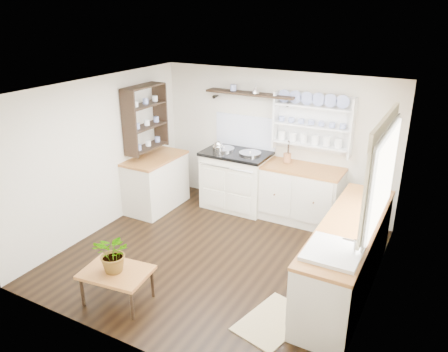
{
  "coord_description": "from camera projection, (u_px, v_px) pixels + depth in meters",
  "views": [
    {
      "loc": [
        2.55,
        -4.53,
        3.24
      ],
      "look_at": [
        -0.05,
        0.25,
        1.1
      ],
      "focal_mm": 35.0,
      "sensor_mm": 36.0,
      "label": 1
    }
  ],
  "objects": [
    {
      "name": "right_cabinets",
      "position": [
        347.0,
        256.0,
        5.18
      ],
      "size": [
        0.62,
        2.43,
        0.9
      ],
      "color": "silver",
      "rests_on": "floor"
    },
    {
      "name": "potted_plant",
      "position": [
        114.0,
        253.0,
        4.89
      ],
      "size": [
        0.45,
        0.4,
        0.47
      ],
      "primitive_type": "imported",
      "rotation": [
        0.0,
        0.0,
        0.09
      ],
      "color": "#3F7233",
      "rests_on": "center_table"
    },
    {
      "name": "high_shelf",
      "position": [
        250.0,
        94.0,
        6.96
      ],
      "size": [
        1.5,
        0.29,
        0.16
      ],
      "color": "black",
      "rests_on": "wall_back"
    },
    {
      "name": "utensil_crock",
      "position": [
        287.0,
        158.0,
        6.9
      ],
      "size": [
        0.12,
        0.12,
        0.14
      ],
      "primitive_type": "cylinder",
      "color": "brown",
      "rests_on": "back_cabinets"
    },
    {
      "name": "window",
      "position": [
        382.0,
        171.0,
        4.71
      ],
      "size": [
        0.08,
        1.55,
        1.22
      ],
      "color": "white",
      "rests_on": "wall_right"
    },
    {
      "name": "wall_left",
      "position": [
        101.0,
        155.0,
        6.49
      ],
      "size": [
        0.02,
        3.8,
        2.3
      ],
      "primitive_type": "cube",
      "color": "beige",
      "rests_on": "ground"
    },
    {
      "name": "wall_right",
      "position": [
        379.0,
        212.0,
        4.71
      ],
      "size": [
        0.02,
        3.8,
        2.3
      ],
      "primitive_type": "cube",
      "color": "beige",
      "rests_on": "ground"
    },
    {
      "name": "wall_back",
      "position": [
        274.0,
        141.0,
        7.16
      ],
      "size": [
        4.0,
        0.02,
        2.3
      ],
      "primitive_type": "cube",
      "color": "beige",
      "rests_on": "ground"
    },
    {
      "name": "plate_rack",
      "position": [
        314.0,
        123.0,
        6.69
      ],
      "size": [
        1.2,
        0.22,
        0.9
      ],
      "color": "white",
      "rests_on": "wall_back"
    },
    {
      "name": "belfast_sink",
      "position": [
        332.0,
        262.0,
        4.44
      ],
      "size": [
        0.55,
        0.6,
        0.45
      ],
      "color": "white",
      "rests_on": "right_cabinets"
    },
    {
      "name": "kettle",
      "position": [
        218.0,
        148.0,
        7.19
      ],
      "size": [
        0.18,
        0.18,
        0.22
      ],
      "primitive_type": null,
      "color": "silver",
      "rests_on": "aga_cooker"
    },
    {
      "name": "back_cabinets",
      "position": [
        301.0,
        193.0,
        6.9
      ],
      "size": [
        1.27,
        0.63,
        0.9
      ],
      "color": "silver",
      "rests_on": "floor"
    },
    {
      "name": "ceiling",
      "position": [
        217.0,
        90.0,
        5.18
      ],
      "size": [
        4.0,
        3.8,
        0.01
      ],
      "primitive_type": "cube",
      "color": "white",
      "rests_on": "wall_back"
    },
    {
      "name": "floor_rug",
      "position": [
        273.0,
        321.0,
        4.78
      ],
      "size": [
        0.73,
        0.95,
        0.02
      ],
      "primitive_type": "cube",
      "rotation": [
        0.0,
        0.0,
        -0.23
      ],
      "color": "#9D8F5B",
      "rests_on": "floor"
    },
    {
      "name": "left_shelving",
      "position": [
        145.0,
        117.0,
        7.01
      ],
      "size": [
        0.28,
        0.8,
        1.05
      ],
      "primitive_type": "cube",
      "color": "black",
      "rests_on": "wall_left"
    },
    {
      "name": "center_table",
      "position": [
        116.0,
        274.0,
        4.99
      ],
      "size": [
        0.82,
        0.63,
        0.41
      ],
      "rotation": [
        0.0,
        0.0,
        0.13
      ],
      "color": "brown",
      "rests_on": "floor"
    },
    {
      "name": "left_cabinets",
      "position": [
        156.0,
        182.0,
        7.35
      ],
      "size": [
        0.62,
        1.13,
        0.9
      ],
      "color": "silver",
      "rests_on": "floor"
    },
    {
      "name": "floor",
      "position": [
        218.0,
        256.0,
        6.02
      ],
      "size": [
        4.0,
        3.8,
        0.01
      ],
      "primitive_type": "cube",
      "color": "black",
      "rests_on": "ground"
    },
    {
      "name": "aga_cooker",
      "position": [
        236.0,
        179.0,
        7.36
      ],
      "size": [
        1.1,
        0.76,
        1.01
      ],
      "color": "white",
      "rests_on": "floor"
    }
  ]
}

